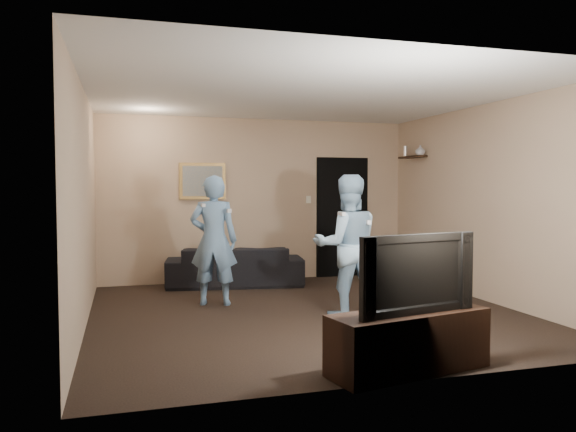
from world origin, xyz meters
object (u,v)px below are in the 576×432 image
object	(u,v)px
wii_player_left	(214,240)
wii_player_right	(347,246)
television	(409,272)
sofa	(235,266)
tv_console	(409,341)

from	to	relation	value
wii_player_left	wii_player_right	xyz separation A→B (m)	(1.40, -1.06, -0.00)
television	wii_player_left	world-z (taller)	wii_player_left
sofa	tv_console	size ratio (longest dim) A/B	1.49
sofa	wii_player_left	size ratio (longest dim) A/B	1.24
television	tv_console	bearing A→B (deg)	0.00
tv_console	wii_player_left	world-z (taller)	wii_player_left
tv_console	wii_player_left	distance (m)	3.31
wii_player_left	sofa	bearing A→B (deg)	68.14
sofa	television	world-z (taller)	television
tv_console	wii_player_left	size ratio (longest dim) A/B	0.83
sofa	television	size ratio (longest dim) A/B	1.85
sofa	tv_console	xyz separation A→B (m)	(0.60, -4.36, -0.05)
wii_player_right	tv_console	bearing A→B (deg)	-97.93
television	wii_player_right	distance (m)	2.02
tv_console	television	size ratio (longest dim) A/B	1.24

